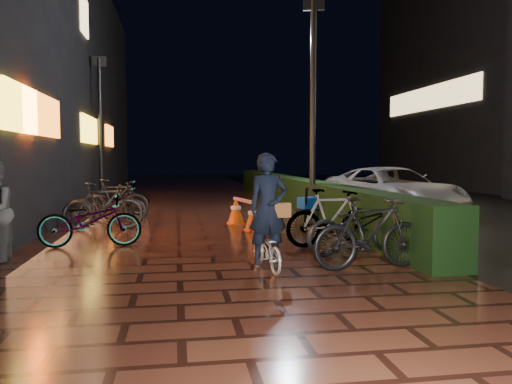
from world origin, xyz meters
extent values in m
plane|color=#381911|center=(0.00, 0.00, 0.00)|extent=(80.00, 80.00, 0.00)
cube|color=black|center=(9.00, 5.00, 0.00)|extent=(11.00, 60.00, 0.01)
cube|color=black|center=(3.30, 8.00, 0.50)|extent=(0.70, 20.00, 1.00)
imported|color=#9F9EA3|center=(5.63, 5.34, 0.70)|extent=(3.16, 5.35, 1.39)
cube|color=yellow|center=(-3.45, 1.50, 2.60)|extent=(0.08, 2.00, 0.90)
cube|color=orange|center=(-3.45, 3.00, 2.60)|extent=(0.08, 3.00, 0.90)
cube|color=yellow|center=(-3.45, 9.00, 2.60)|extent=(0.08, 2.80, 0.90)
cube|color=orange|center=(-3.45, 14.00, 2.60)|extent=(0.08, 2.20, 0.90)
cube|color=#FFD88C|center=(-3.45, 8.50, 6.20)|extent=(0.06, 1.20, 1.20)
cube|color=black|center=(17.50, 18.00, 7.00)|extent=(8.00, 14.00, 14.00)
cube|color=#FFD88C|center=(13.45, 18.00, 5.00)|extent=(0.06, 10.00, 1.30)
cylinder|color=black|center=(2.96, 4.34, 2.89)|extent=(0.19, 0.19, 5.79)
cube|color=black|center=(2.96, 4.34, 5.68)|extent=(0.56, 0.23, 0.39)
cylinder|color=black|center=(-3.18, 9.54, 2.54)|extent=(0.15, 0.15, 5.07)
cube|color=black|center=(-3.18, 9.54, 4.98)|extent=(0.49, 0.14, 0.34)
imported|color=silver|center=(0.73, -1.14, 0.32)|extent=(0.59, 1.27, 0.64)
imported|color=black|center=(0.75, -1.24, 0.93)|extent=(0.65, 0.47, 1.64)
cube|color=brown|center=(0.94, -1.23, 0.90)|extent=(0.30, 0.16, 0.21)
cone|color=#E4440C|center=(1.15, 2.81, 0.34)|extent=(0.43, 0.43, 0.68)
cone|color=#E6570C|center=(0.89, 4.05, 0.34)|extent=(0.43, 0.43, 0.68)
cube|color=red|center=(1.15, 2.81, 0.01)|extent=(0.44, 0.44, 0.03)
cube|color=#FF510D|center=(0.89, 4.05, 0.01)|extent=(0.44, 0.44, 0.03)
cube|color=red|center=(1.02, 3.43, 0.64)|extent=(0.37, 1.44, 0.07)
cube|color=black|center=(2.66, 3.75, 0.38)|extent=(0.65, 0.60, 0.04)
cylinder|color=black|center=(2.53, 3.51, 0.18)|extent=(0.04, 0.04, 0.36)
cylinder|color=black|center=(2.91, 3.68, 0.18)|extent=(0.04, 0.04, 0.36)
cylinder|color=black|center=(2.40, 3.82, 0.18)|extent=(0.04, 0.04, 0.36)
cylinder|color=black|center=(2.78, 3.99, 0.18)|extent=(0.04, 0.04, 0.36)
cube|color=#0D41B4|center=(2.66, 3.75, 0.54)|extent=(0.47, 0.45, 0.28)
cylinder|color=black|center=(2.58, 3.56, 0.52)|extent=(0.14, 0.42, 0.91)
imported|color=black|center=(-2.33, 6.50, 0.50)|extent=(1.91, 0.73, 0.99)
imported|color=black|center=(-2.23, 5.32, 0.55)|extent=(1.89, 0.78, 1.10)
imported|color=black|center=(-2.30, 3.57, 0.55)|extent=(1.87, 0.68, 1.10)
imported|color=black|center=(-2.21, 1.24, 0.50)|extent=(1.91, 0.72, 0.99)
imported|color=black|center=(-2.30, 4.47, 0.50)|extent=(1.89, 0.68, 0.99)
imported|color=black|center=(2.50, -0.27, 0.50)|extent=(1.95, 0.90, 0.99)
imported|color=black|center=(2.29, 0.57, 0.55)|extent=(1.89, 0.78, 1.10)
imported|color=black|center=(2.28, -1.39, 0.55)|extent=(1.87, 0.71, 1.10)
camera|label=1|loc=(-0.59, -8.44, 1.69)|focal=35.00mm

